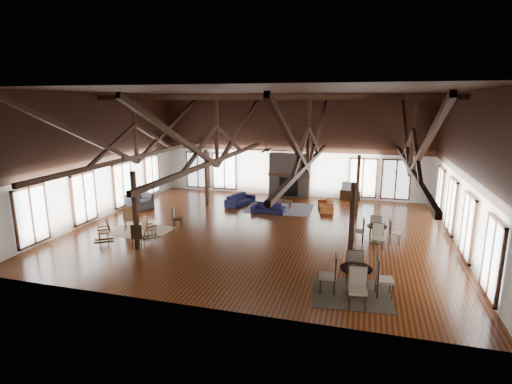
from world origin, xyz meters
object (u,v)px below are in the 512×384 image
(sofa_navy_front, at_px, (268,208))
(coffee_table, at_px, (282,201))
(sofa_orange, at_px, (326,205))
(tv_console, at_px, (350,195))
(sofa_navy_left, at_px, (240,199))
(cafe_table_near, at_px, (356,276))
(armchair, at_px, (139,202))
(cafe_table_far, at_px, (377,231))

(sofa_navy_front, height_order, coffee_table, sofa_navy_front)
(sofa_orange, relative_size, tv_console, 1.54)
(sofa_navy_left, relative_size, cafe_table_near, 0.90)
(sofa_navy_front, distance_m, armchair, 6.87)
(coffee_table, xyz_separation_m, armchair, (-7.25, -2.23, 0.04))
(sofa_navy_front, height_order, armchair, armchair)
(armchair, relative_size, cafe_table_far, 0.64)
(sofa_navy_front, height_order, cafe_table_far, cafe_table_far)
(sofa_orange, bearing_deg, coffee_table, -95.25)
(coffee_table, xyz_separation_m, cafe_table_far, (4.81, -4.27, 0.13))
(sofa_navy_left, xyz_separation_m, coffee_table, (2.35, -0.04, 0.06))
(cafe_table_far, bearing_deg, sofa_navy_front, 149.72)
(sofa_navy_left, xyz_separation_m, tv_console, (5.79, 2.72, -0.01))
(sofa_navy_front, relative_size, tv_console, 1.48)
(coffee_table, distance_m, armchair, 7.58)
(coffee_table, bearing_deg, cafe_table_far, -23.47)
(sofa_navy_front, height_order, sofa_orange, sofa_orange)
(sofa_navy_front, relative_size, armchair, 1.40)
(sofa_navy_front, height_order, sofa_navy_left, sofa_navy_left)
(sofa_navy_left, relative_size, coffee_table, 1.67)
(sofa_navy_front, height_order, tv_console, tv_console)
(sofa_orange, relative_size, armchair, 1.45)
(sofa_navy_front, distance_m, cafe_table_far, 6.10)
(coffee_table, height_order, cafe_table_far, cafe_table_far)
(cafe_table_near, distance_m, cafe_table_far, 4.79)
(cafe_table_far, bearing_deg, cafe_table_near, -97.91)
(sofa_orange, xyz_separation_m, coffee_table, (-2.31, -0.23, 0.10))
(sofa_navy_left, height_order, cafe_table_far, cafe_table_far)
(sofa_navy_front, bearing_deg, armchair, -171.43)
(sofa_navy_left, height_order, armchair, armchair)
(sofa_navy_left, height_order, cafe_table_near, cafe_table_near)
(armchair, xyz_separation_m, cafe_table_far, (12.05, -2.04, 0.10))
(coffee_table, relative_size, tv_console, 1.05)
(cafe_table_far, bearing_deg, armchair, 170.39)
(coffee_table, xyz_separation_m, cafe_table_near, (4.15, -9.02, 0.21))
(sofa_navy_front, distance_m, coffee_table, 1.29)
(cafe_table_near, bearing_deg, cafe_table_far, 82.09)
(cafe_table_near, bearing_deg, sofa_navy_left, 125.63)
(sofa_orange, height_order, armchair, armchair)
(armchair, relative_size, cafe_table_near, 0.55)
(tv_console, bearing_deg, sofa_navy_left, -154.88)
(sofa_navy_left, height_order, coffee_table, sofa_navy_left)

